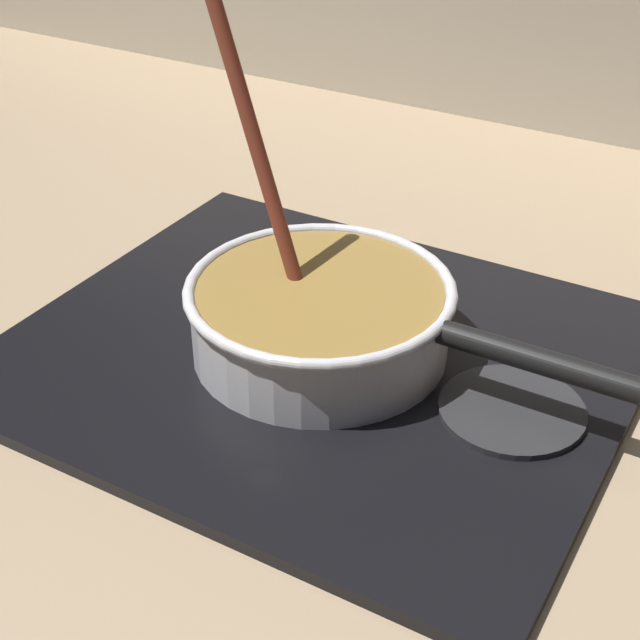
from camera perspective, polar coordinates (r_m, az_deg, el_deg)
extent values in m
cube|color=#9E8466|center=(0.85, -6.50, -6.54)|extent=(2.40, 1.60, 0.04)
cube|color=black|center=(0.89, 0.00, -2.13)|extent=(0.56, 0.48, 0.01)
torus|color=#592D0C|center=(0.89, 0.00, -1.60)|extent=(0.19, 0.19, 0.01)
cylinder|color=#262628|center=(0.83, 11.50, -5.34)|extent=(0.13, 0.13, 0.01)
cylinder|color=silver|center=(0.87, 0.00, 0.00)|extent=(0.24, 0.24, 0.07)
cylinder|color=olive|center=(0.87, 0.00, 0.22)|extent=(0.23, 0.23, 0.06)
torus|color=silver|center=(0.85, 0.00, 1.89)|extent=(0.25, 0.25, 0.01)
cylinder|color=black|center=(0.79, 12.98, -2.39)|extent=(0.17, 0.02, 0.02)
cylinder|color=#EDD88C|center=(0.92, -0.81, 3.83)|extent=(0.03, 0.03, 0.01)
cylinder|color=#E5CC7A|center=(0.82, 2.26, -0.42)|extent=(0.03, 0.03, 0.01)
cylinder|color=#EDD88C|center=(0.85, -1.91, 1.14)|extent=(0.03, 0.03, 0.01)
cylinder|color=#E5CC7A|center=(0.86, 1.41, 1.52)|extent=(0.04, 0.04, 0.01)
cylinder|color=#EDD88C|center=(0.86, 4.93, 1.22)|extent=(0.03, 0.03, 0.01)
cylinder|color=beige|center=(0.83, -0.16, 0.03)|extent=(0.03, 0.03, 0.01)
cylinder|color=maroon|center=(0.84, -3.86, 10.45)|extent=(0.11, 0.03, 0.27)
cube|color=brown|center=(0.87, -1.22, 1.56)|extent=(0.05, 0.04, 0.01)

